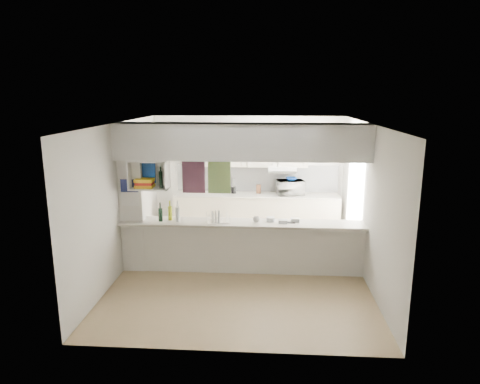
# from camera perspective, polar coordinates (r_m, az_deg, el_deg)

# --- Properties ---
(floor) EXTENTS (4.80, 4.80, 0.00)m
(floor) POSITION_cam_1_polar(r_m,az_deg,el_deg) (7.68, 0.19, -10.59)
(floor) COLOR tan
(floor) RESTS_ON ground
(ceiling) EXTENTS (4.80, 4.80, 0.00)m
(ceiling) POSITION_cam_1_polar(r_m,az_deg,el_deg) (7.06, 0.20, 9.15)
(ceiling) COLOR white
(ceiling) RESTS_ON wall_back
(wall_back) EXTENTS (4.20, 0.00, 4.20)m
(wall_back) POSITION_cam_1_polar(r_m,az_deg,el_deg) (9.60, 1.09, 2.35)
(wall_back) COLOR silver
(wall_back) RESTS_ON floor
(wall_left) EXTENTS (0.00, 4.80, 4.80)m
(wall_left) POSITION_cam_1_polar(r_m,az_deg,el_deg) (7.68, -15.65, -0.85)
(wall_left) COLOR silver
(wall_left) RESTS_ON floor
(wall_right) EXTENTS (0.00, 4.80, 4.80)m
(wall_right) POSITION_cam_1_polar(r_m,az_deg,el_deg) (7.43, 16.58, -1.35)
(wall_right) COLOR silver
(wall_right) RESTS_ON floor
(servery_partition) EXTENTS (4.20, 0.50, 2.60)m
(servery_partition) POSITION_cam_1_polar(r_m,az_deg,el_deg) (7.19, -1.18, 1.66)
(servery_partition) COLOR silver
(servery_partition) RESTS_ON floor
(cubby_shelf) EXTENTS (0.65, 0.35, 0.50)m
(cubby_shelf) POSITION_cam_1_polar(r_m,az_deg,el_deg) (7.37, -12.09, 2.06)
(cubby_shelf) COLOR white
(cubby_shelf) RESTS_ON bulkhead
(kitchen_run) EXTENTS (3.60, 0.63, 2.24)m
(kitchen_run) POSITION_cam_1_polar(r_m,az_deg,el_deg) (9.44, 1.98, -0.79)
(kitchen_run) COLOR beige
(kitchen_run) RESTS_ON floor
(microwave) EXTENTS (0.63, 0.49, 0.31)m
(microwave) POSITION_cam_1_polar(r_m,az_deg,el_deg) (9.38, 6.74, 0.62)
(microwave) COLOR white
(microwave) RESTS_ON bench_top
(bowl) EXTENTS (0.25, 0.25, 0.06)m
(bowl) POSITION_cam_1_polar(r_m,az_deg,el_deg) (9.34, 6.83, 1.74)
(bowl) COLOR navy
(bowl) RESTS_ON microwave
(dish_rack) EXTENTS (0.44, 0.37, 0.21)m
(dish_rack) POSITION_cam_1_polar(r_m,az_deg,el_deg) (7.37, -2.98, -3.35)
(dish_rack) COLOR silver
(dish_rack) RESTS_ON breakfast_bar
(cup) EXTENTS (0.16, 0.16, 0.10)m
(cup) POSITION_cam_1_polar(r_m,az_deg,el_deg) (7.29, 2.18, -3.67)
(cup) COLOR white
(cup) RESTS_ON dish_rack
(wine_bottles) EXTENTS (0.37, 0.15, 0.36)m
(wine_bottles) POSITION_cam_1_polar(r_m,az_deg,el_deg) (7.48, -9.35, -2.85)
(wine_bottles) COLOR black
(wine_bottles) RESTS_ON breakfast_bar
(plastic_tubs) EXTENTS (0.57, 0.23, 0.07)m
(plastic_tubs) POSITION_cam_1_polar(r_m,az_deg,el_deg) (7.38, 5.48, -3.76)
(plastic_tubs) COLOR silver
(plastic_tubs) RESTS_ON breakfast_bar
(utensil_jar) EXTENTS (0.11, 0.11, 0.15)m
(utensil_jar) POSITION_cam_1_polar(r_m,az_deg,el_deg) (9.44, -0.85, 0.28)
(utensil_jar) COLOR black
(utensil_jar) RESTS_ON bench_top
(knife_block) EXTENTS (0.10, 0.08, 0.19)m
(knife_block) POSITION_cam_1_polar(r_m,az_deg,el_deg) (9.43, 2.49, 0.39)
(knife_block) COLOR #55321D
(knife_block) RESTS_ON bench_top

